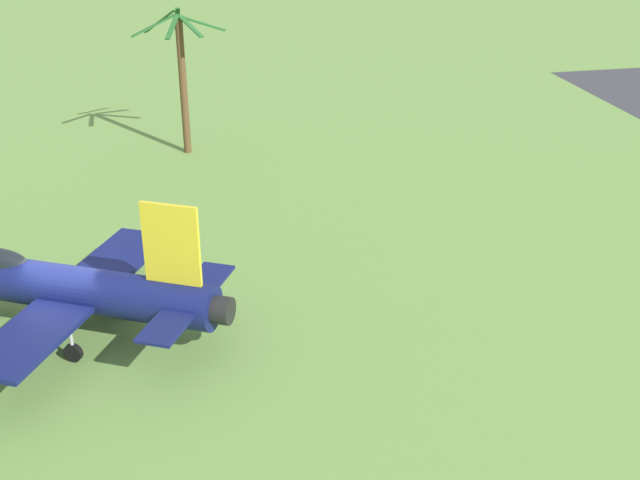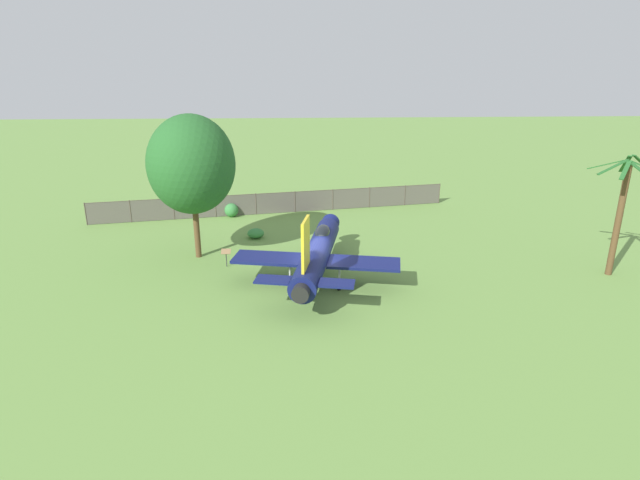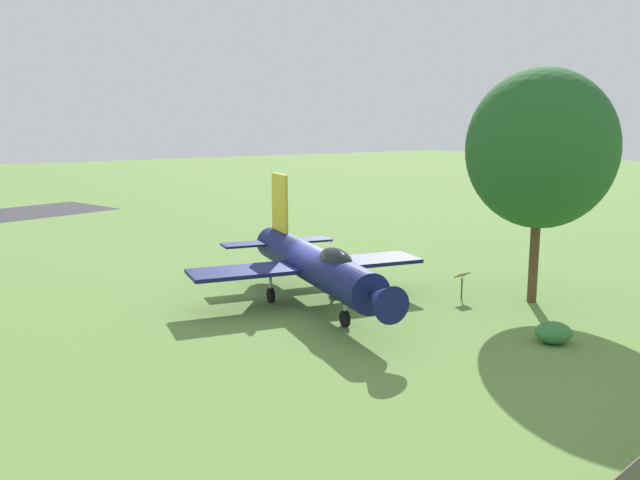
# 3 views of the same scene
# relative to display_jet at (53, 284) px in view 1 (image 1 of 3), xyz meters

# --- Properties ---
(ground_plane) EXTENTS (200.00, 200.00, 0.00)m
(ground_plane) POSITION_rel_display_jet_xyz_m (0.32, -0.06, -1.74)
(ground_plane) COLOR #668E42
(display_jet) EXTENTS (12.26, 9.84, 4.98)m
(display_jet) POSITION_rel_display_jet_xyz_m (0.00, 0.00, 0.00)
(display_jet) COLOR #111951
(display_jet) RESTS_ON ground_plane
(palm_tree) EXTENTS (4.42, 4.02, 7.34)m
(palm_tree) POSITION_rel_display_jet_xyz_m (0.21, 17.86, 2.26)
(palm_tree) COLOR brown
(palm_tree) RESTS_ON ground_plane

